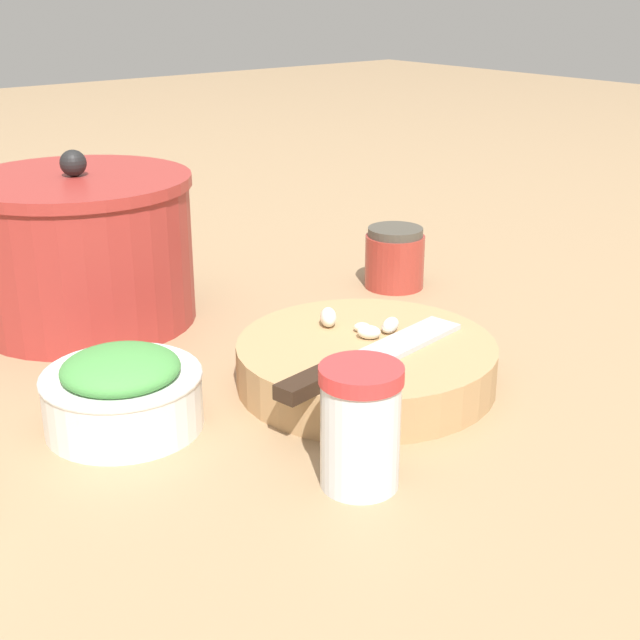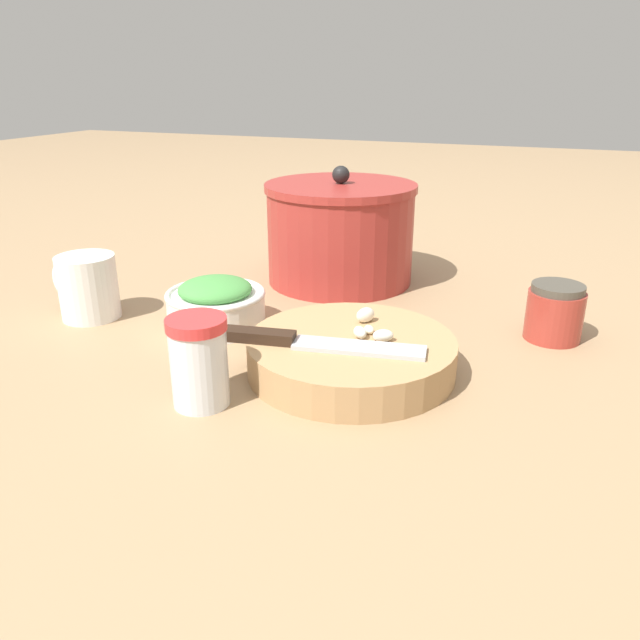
% 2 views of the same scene
% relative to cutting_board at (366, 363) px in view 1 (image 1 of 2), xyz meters
% --- Properties ---
extents(ground_plane, '(5.00, 5.00, 0.00)m').
position_rel_cutting_board_xyz_m(ground_plane, '(-0.08, 0.06, -0.02)').
color(ground_plane, '#997A56').
extents(cutting_board, '(0.24, 0.24, 0.04)m').
position_rel_cutting_board_xyz_m(cutting_board, '(0.00, 0.00, 0.00)').
color(cutting_board, tan).
rests_on(cutting_board, ground_plane).
extents(chef_knife, '(0.23, 0.07, 0.01)m').
position_rel_cutting_board_xyz_m(chef_knife, '(-0.04, -0.04, 0.03)').
color(chef_knife, black).
rests_on(chef_knife, cutting_board).
extents(garlic_cloves, '(0.06, 0.08, 0.02)m').
position_rel_cutting_board_xyz_m(garlic_cloves, '(0.02, 0.02, 0.03)').
color(garlic_cloves, silver).
rests_on(garlic_cloves, cutting_board).
extents(herb_bowl, '(0.14, 0.14, 0.07)m').
position_rel_cutting_board_xyz_m(herb_bowl, '(-0.22, 0.06, 0.01)').
color(herb_bowl, silver).
rests_on(herb_bowl, ground_plane).
extents(spice_jar, '(0.06, 0.06, 0.10)m').
position_rel_cutting_board_xyz_m(spice_jar, '(-0.12, -0.13, 0.03)').
color(spice_jar, silver).
rests_on(spice_jar, ground_plane).
extents(honey_jar, '(0.07, 0.07, 0.07)m').
position_rel_cutting_board_xyz_m(honey_jar, '(0.21, 0.19, 0.02)').
color(honey_jar, '#9E3328').
rests_on(honey_jar, ground_plane).
extents(stock_pot, '(0.25, 0.25, 0.19)m').
position_rel_cutting_board_xyz_m(stock_pot, '(-0.13, 0.32, 0.06)').
color(stock_pot, '#9E2D28').
rests_on(stock_pot, ground_plane).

